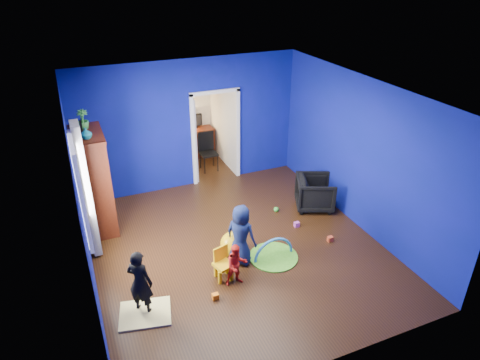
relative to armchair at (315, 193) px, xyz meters
name	(u,v)px	position (x,y,z in m)	size (l,w,h in m)	color
floor	(238,248)	(-2.06, -0.71, -0.35)	(5.00, 5.50, 0.01)	black
ceiling	(237,93)	(-2.06, -0.71, 2.55)	(5.00, 5.50, 0.01)	white
wall_back	(190,125)	(-2.06, 2.04, 1.10)	(5.00, 0.02, 2.90)	navy
wall_front	(329,279)	(-2.06, -3.46, 1.10)	(5.00, 0.02, 2.90)	navy
wall_left	(81,208)	(-4.56, -0.71, 1.10)	(0.02, 5.50, 2.90)	navy
wall_right	(360,154)	(0.44, -0.71, 1.10)	(0.02, 5.50, 2.90)	navy
alcove	(203,118)	(-1.46, 2.91, 0.90)	(1.00, 1.75, 2.50)	silver
armchair	(315,193)	(0.00, 0.00, 0.00)	(0.75, 0.77, 0.70)	black
child_black	(140,282)	(-3.96, -1.59, 0.19)	(0.39, 0.26, 1.08)	black
child_navy	(241,235)	(-2.16, -1.09, 0.21)	(0.55, 0.36, 1.12)	#10103B
toddler_red	(237,265)	(-2.44, -1.58, 0.02)	(0.36, 0.28, 0.74)	#AC1228
vase	(86,133)	(-4.26, 0.74, 1.71)	(0.19, 0.19, 0.20)	#0D666C
potted_plant	(83,119)	(-4.26, 1.26, 1.79)	(0.20, 0.20, 0.36)	#318737
tv_armoire	(94,182)	(-4.26, 1.04, 0.63)	(0.58, 1.14, 1.96)	#3C0E0A
crt_tv	(96,179)	(-4.22, 1.04, 0.67)	(0.46, 0.70, 0.54)	silver
yellow_blanket	(145,314)	(-3.96, -1.69, -0.34)	(0.75, 0.60, 0.03)	#F2E07A
hopper_ball	(233,244)	(-2.21, -0.84, -0.13)	(0.44, 0.44, 0.44)	yellow
kid_chair	(223,266)	(-2.59, -1.38, -0.10)	(0.28, 0.28, 0.50)	yellow
play_mat	(273,257)	(-1.58, -1.21, -0.34)	(0.86, 0.86, 0.02)	green
toy_arch	(273,256)	(-1.58, -1.21, -0.33)	(0.78, 0.78, 0.05)	#3F8CD8
window_left	(79,191)	(-4.55, -0.36, 1.20)	(0.03, 0.95, 1.55)	white
curtain	(87,191)	(-4.43, 0.19, 0.90)	(0.14, 0.42, 2.40)	slate
doorway	(216,138)	(-1.46, 2.04, 0.70)	(1.16, 0.10, 2.10)	white
study_desk	(197,142)	(-1.46, 3.55, 0.02)	(0.88, 0.44, 0.75)	#3D140A
desk_monitor	(194,120)	(-1.46, 3.67, 0.60)	(0.40, 0.05, 0.32)	black
desk_lamp	(185,123)	(-1.74, 3.61, 0.58)	(0.14, 0.14, 0.14)	#FFD88C
folding_chair	(209,153)	(-1.46, 2.59, 0.11)	(0.40, 0.40, 0.92)	black
book_shelf	(192,80)	(-1.46, 3.66, 1.67)	(0.88, 0.24, 0.04)	white
toy_0	(330,239)	(-0.38, -1.19, -0.30)	(0.10, 0.08, 0.10)	#CE4722
toy_1	(302,204)	(-0.22, 0.12, -0.30)	(0.11, 0.11, 0.11)	#2A95EE
toy_2	(215,296)	(-2.88, -1.79, -0.30)	(0.10, 0.08, 0.10)	orange
toy_3	(276,209)	(-0.82, 0.15, -0.30)	(0.11, 0.11, 0.11)	green
toy_4	(297,224)	(-0.71, -0.51, -0.30)	(0.10, 0.08, 0.10)	#BC46A7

